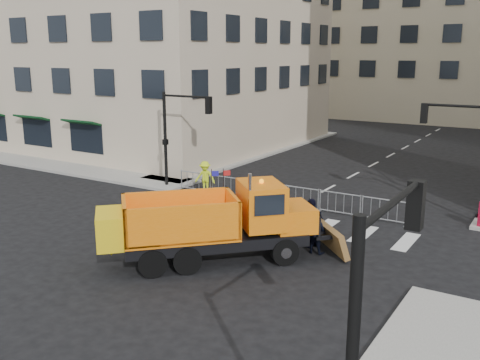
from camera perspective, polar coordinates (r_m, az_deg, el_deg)
The scene contains 10 objects.
ground at distance 20.46m, azimuth -3.81°, elevation -7.99°, with size 120.00×120.00×0.00m, color black.
sidewalk_back at distance 27.42m, azimuth 6.57°, elevation -2.31°, with size 64.00×5.00×0.15m, color gray.
building_far at distance 68.51m, azimuth 23.35°, elevation 16.13°, with size 30.00×18.00×24.00m, color #BFB392.
traffic_light_left at distance 30.27m, azimuth -7.97°, elevation 4.22°, with size 0.18×0.18×5.40m, color black.
crowd_barriers at distance 26.84m, azimuth 4.33°, elevation -1.55°, with size 12.60×0.60×1.10m, color #9EA0A5, non-canonical shape.
plow_truck at distance 19.35m, azimuth -3.26°, elevation -4.44°, with size 7.91×7.95×3.44m.
cop_a at distance 21.45m, azimuth 7.80°, elevation -4.71°, with size 0.60×0.40×1.65m, color black.
cop_b at distance 20.57m, azimuth 8.01°, elevation -5.47°, with size 0.82×0.64×1.69m, color black.
cop_c at distance 21.15m, azimuth 7.68°, elevation -4.54°, with size 1.15×0.48×1.96m, color black.
worker at distance 28.57m, azimuth -3.74°, elevation 0.32°, with size 1.11×0.64×1.71m, color #D4EE1C.
Camera 1 is at (11.17, -15.44, 7.43)m, focal length 40.00 mm.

